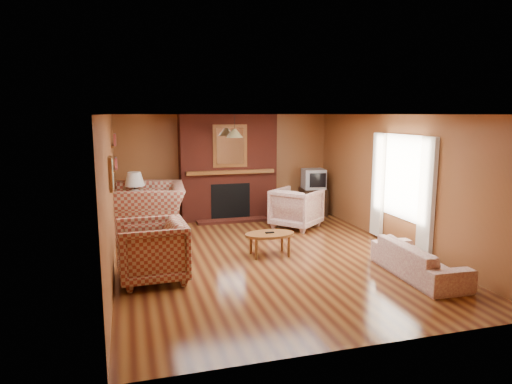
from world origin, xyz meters
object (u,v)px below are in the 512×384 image
object	(u,v)px
plaid_armchair	(152,251)
floral_sofa	(419,260)
table_lamp	(135,187)
plaid_loveseat	(149,210)
tv_stand	(313,201)
crt_tv	(314,179)
coffee_table	(270,236)
fireplace	(228,168)
floral_armchair	(297,208)
side_table	(136,217)

from	to	relation	value
plaid_armchair	floral_sofa	bearing A→B (deg)	74.27
table_lamp	plaid_armchair	bearing A→B (deg)	-87.25
plaid_loveseat	floral_sofa	xyz separation A→B (m)	(3.75, -3.49, -0.26)
tv_stand	crt_tv	bearing A→B (deg)	-85.29
coffee_table	table_lamp	distance (m)	3.32
plaid_armchair	crt_tv	distance (m)	5.31
fireplace	tv_stand	xyz separation A→B (m)	(2.05, -0.18, -0.86)
floral_sofa	table_lamp	distance (m)	5.72
table_lamp	tv_stand	distance (m)	4.21
plaid_armchair	floral_armchair	world-z (taller)	plaid_armchair
coffee_table	table_lamp	size ratio (longest dim) A/B	1.27
plaid_loveseat	coffee_table	size ratio (longest dim) A/B	1.83
plaid_armchair	side_table	bearing A→B (deg)	-179.76
plaid_loveseat	plaid_armchair	world-z (taller)	plaid_loveseat
fireplace	plaid_armchair	world-z (taller)	fireplace
coffee_table	plaid_loveseat	bearing A→B (deg)	134.96
side_table	crt_tv	world-z (taller)	crt_tv
tv_stand	coffee_table	bearing A→B (deg)	-120.71
fireplace	tv_stand	world-z (taller)	fireplace
tv_stand	crt_tv	xyz separation A→B (m)	(0.00, -0.01, 0.55)
table_lamp	floral_sofa	bearing A→B (deg)	-45.19
table_lamp	coffee_table	bearing A→B (deg)	-48.65
floral_armchair	side_table	world-z (taller)	floral_armchair
fireplace	table_lamp	size ratio (longest dim) A/B	3.55
floral_sofa	tv_stand	distance (m)	4.38
plaid_armchair	tv_stand	distance (m)	5.30
plaid_armchair	coffee_table	xyz separation A→B (m)	(2.01, 0.67, -0.10)
plaid_armchair	tv_stand	size ratio (longest dim) A/B	1.53
plaid_armchair	floral_sofa	xyz separation A→B (m)	(3.85, -0.90, -0.20)
table_lamp	tv_stand	bearing A→B (deg)	4.82
floral_sofa	side_table	world-z (taller)	side_table
fireplace	side_table	size ratio (longest dim) A/B	4.40
floral_armchair	crt_tv	size ratio (longest dim) A/B	1.64
plaid_armchair	side_table	distance (m)	3.13
plaid_loveseat	side_table	distance (m)	0.64
floral_sofa	table_lamp	bearing A→B (deg)	46.67
plaid_loveseat	crt_tv	xyz separation A→B (m)	(3.90, 0.89, 0.36)
plaid_loveseat	floral_armchair	size ratio (longest dim) A/B	1.71
side_table	plaid_armchair	bearing A→B (deg)	-87.25
plaid_armchair	floral_armchair	xyz separation A→B (m)	(3.16, 2.40, -0.03)
fireplace	floral_armchair	world-z (taller)	fireplace
plaid_loveseat	table_lamp	bearing A→B (deg)	-151.01
coffee_table	floral_armchair	bearing A→B (deg)	56.35
side_table	crt_tv	size ratio (longest dim) A/B	0.96
fireplace	side_table	bearing A→B (deg)	-165.71
fireplace	table_lamp	distance (m)	2.18
table_lamp	plaid_loveseat	bearing A→B (deg)	-65.21
fireplace	plaid_loveseat	distance (m)	2.24
tv_stand	fireplace	bearing A→B (deg)	179.56
plaid_loveseat	coffee_table	world-z (taller)	plaid_loveseat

